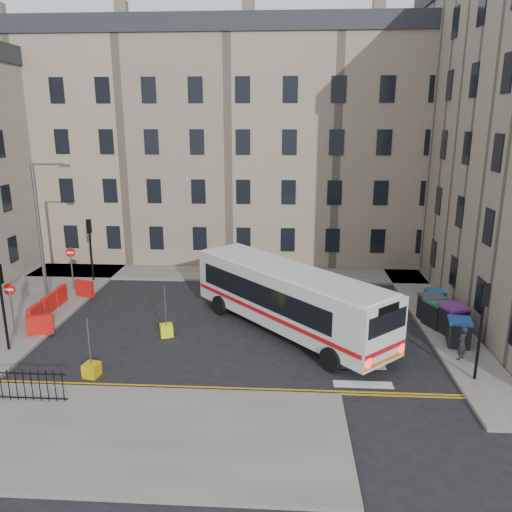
# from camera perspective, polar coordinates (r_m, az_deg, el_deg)

# --- Properties ---
(ground) EXTENTS (120.00, 120.00, 0.00)m
(ground) POSITION_cam_1_polar(r_m,az_deg,el_deg) (26.59, 1.61, -7.82)
(ground) COLOR black
(ground) RESTS_ON ground
(pavement_north) EXTENTS (36.00, 3.20, 0.15)m
(pavement_north) POSITION_cam_1_polar(r_m,az_deg,el_deg) (35.28, -7.71, -1.96)
(pavement_north) COLOR slate
(pavement_north) RESTS_ON ground
(pavement_east) EXTENTS (2.40, 26.00, 0.15)m
(pavement_east) POSITION_cam_1_polar(r_m,az_deg,el_deg) (31.38, 18.58, -4.83)
(pavement_east) COLOR slate
(pavement_east) RESTS_ON ground
(pavement_west) EXTENTS (6.00, 22.00, 0.15)m
(pavement_west) POSITION_cam_1_polar(r_m,az_deg,el_deg) (31.18, -25.13, -5.64)
(pavement_west) COLOR slate
(pavement_west) RESTS_ON ground
(pavement_sw) EXTENTS (20.00, 6.00, 0.15)m
(pavement_sw) POSITION_cam_1_polar(r_m,az_deg,el_deg) (19.37, -21.85, -18.18)
(pavement_sw) COLOR slate
(pavement_sw) RESTS_ON ground
(terrace_north) EXTENTS (38.30, 10.80, 17.20)m
(terrace_north) POSITION_cam_1_polar(r_m,az_deg,el_deg) (40.75, -7.67, 12.56)
(terrace_north) COLOR gray
(terrace_north) RESTS_ON ground
(traffic_light_east) EXTENTS (0.28, 0.22, 4.10)m
(traffic_light_east) POSITION_cam_1_polar(r_m,az_deg,el_deg) (21.86, 24.45, -6.36)
(traffic_light_east) COLOR black
(traffic_light_east) RESTS_ON pavement_east
(traffic_light_nw) EXTENTS (0.28, 0.22, 4.10)m
(traffic_light_nw) POSITION_cam_1_polar(r_m,az_deg,el_deg) (34.32, -18.43, 1.73)
(traffic_light_nw) COLOR black
(traffic_light_nw) RESTS_ON pavement_west
(traffic_light_sw) EXTENTS (0.28, 0.22, 4.10)m
(traffic_light_sw) POSITION_cam_1_polar(r_m,az_deg,el_deg) (25.25, -27.11, -3.87)
(traffic_light_sw) COLOR black
(traffic_light_sw) RESTS_ON pavement_west
(streetlamp) EXTENTS (0.50, 0.22, 8.14)m
(streetlamp) POSITION_cam_1_polar(r_m,az_deg,el_deg) (30.43, -23.49, 2.44)
(streetlamp) COLOR #595B5E
(streetlamp) RESTS_ON pavement_west
(no_entry_north) EXTENTS (0.60, 0.08, 3.00)m
(no_entry_north) POSITION_cam_1_polar(r_m,az_deg,el_deg) (32.91, -20.39, -0.42)
(no_entry_north) COLOR #595B5E
(no_entry_north) RESTS_ON pavement_west
(no_entry_south) EXTENTS (0.60, 0.08, 3.00)m
(no_entry_south) POSITION_cam_1_polar(r_m,az_deg,el_deg) (26.96, -26.25, -4.40)
(no_entry_south) COLOR #595B5E
(no_entry_south) RESTS_ON pavement_west
(roadworks_barriers) EXTENTS (1.66, 6.26, 1.00)m
(roadworks_barriers) POSITION_cam_1_polar(r_m,az_deg,el_deg) (29.60, -22.01, -5.18)
(roadworks_barriers) COLOR red
(roadworks_barriers) RESTS_ON pavement_west
(bus) EXTENTS (10.09, 10.76, 3.28)m
(bus) POSITION_cam_1_polar(r_m,az_deg,el_deg) (25.10, 3.66, -4.63)
(bus) COLOR silver
(bus) RESTS_ON ground
(wheelie_bin_a) EXTENTS (1.23, 1.35, 1.29)m
(wheelie_bin_a) POSITION_cam_1_polar(r_m,az_deg,el_deg) (25.52, 22.16, -8.06)
(wheelie_bin_a) COLOR black
(wheelie_bin_a) RESTS_ON pavement_east
(wheelie_bin_b) EXTENTS (1.51, 1.61, 1.43)m
(wheelie_bin_b) POSITION_cam_1_polar(r_m,az_deg,el_deg) (26.78, 21.47, -6.73)
(wheelie_bin_b) COLOR black
(wheelie_bin_b) RESTS_ON pavement_east
(wheelie_bin_c) EXTENTS (1.48, 1.56, 1.36)m
(wheelie_bin_c) POSITION_cam_1_polar(r_m,az_deg,el_deg) (27.44, 20.00, -6.15)
(wheelie_bin_c) COLOR black
(wheelie_bin_c) RESTS_ON pavement_east
(wheelie_bin_d) EXTENTS (1.37, 1.49, 1.40)m
(wheelie_bin_d) POSITION_cam_1_polar(r_m,az_deg,el_deg) (28.04, 19.43, -5.60)
(wheelie_bin_d) COLOR black
(wheelie_bin_d) RESTS_ON pavement_east
(wheelie_bin_e) EXTENTS (1.00, 1.13, 1.16)m
(wheelie_bin_e) POSITION_cam_1_polar(r_m,az_deg,el_deg) (29.64, 19.74, -4.75)
(wheelie_bin_e) COLOR black
(wheelie_bin_e) RESTS_ON pavement_east
(pedestrian) EXTENTS (0.66, 0.66, 1.55)m
(pedestrian) POSITION_cam_1_polar(r_m,az_deg,el_deg) (24.07, 22.46, -9.20)
(pedestrian) COLOR black
(pedestrian) RESTS_ON pavement_east
(bollard_yellow) EXTENTS (0.77, 0.77, 0.60)m
(bollard_yellow) POSITION_cam_1_polar(r_m,az_deg,el_deg) (25.52, -10.20, -8.36)
(bollard_yellow) COLOR #E7F30D
(bollard_yellow) RESTS_ON ground
(bollard_chevron) EXTENTS (0.71, 0.71, 0.60)m
(bollard_chevron) POSITION_cam_1_polar(r_m,az_deg,el_deg) (22.52, -18.27, -12.25)
(bollard_chevron) COLOR #C99B0B
(bollard_chevron) RESTS_ON ground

